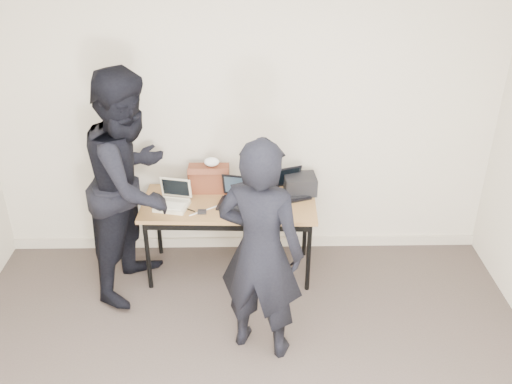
{
  "coord_description": "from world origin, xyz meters",
  "views": [
    {
      "loc": [
        0.03,
        -2.44,
        3.16
      ],
      "look_at": [
        0.1,
        1.6,
        0.95
      ],
      "focal_mm": 40.0,
      "sensor_mm": 36.0,
      "label": 1
    }
  ],
  "objects_px": {
    "equipment_box": "(300,184)",
    "person_observer": "(132,184)",
    "laptop_beige": "(173,201)",
    "leather_satchel": "(209,178)",
    "laptop_right": "(288,189)",
    "desk": "(229,209)",
    "person_typist": "(261,251)",
    "laptop_center": "(237,198)"
  },
  "relations": [
    {
      "from": "person_typist",
      "to": "person_observer",
      "type": "xyz_separation_m",
      "value": [
        -1.03,
        0.82,
        0.11
      ]
    },
    {
      "from": "equipment_box",
      "to": "person_typist",
      "type": "distance_m",
      "value": 1.21
    },
    {
      "from": "desk",
      "to": "laptop_beige",
      "type": "relative_size",
      "value": 4.73
    },
    {
      "from": "person_observer",
      "to": "laptop_beige",
      "type": "bearing_deg",
      "value": -54.88
    },
    {
      "from": "person_typist",
      "to": "equipment_box",
      "type": "bearing_deg",
      "value": -87.23
    },
    {
      "from": "desk",
      "to": "person_observer",
      "type": "xyz_separation_m",
      "value": [
        -0.78,
        -0.13,
        0.32
      ]
    },
    {
      "from": "laptop_beige",
      "to": "person_observer",
      "type": "bearing_deg",
      "value": -149.88
    },
    {
      "from": "laptop_right",
      "to": "person_typist",
      "type": "distance_m",
      "value": 1.14
    },
    {
      "from": "laptop_center",
      "to": "person_typist",
      "type": "relative_size",
      "value": 0.2
    },
    {
      "from": "laptop_beige",
      "to": "leather_satchel",
      "type": "xyz_separation_m",
      "value": [
        0.3,
        0.26,
        0.08
      ]
    },
    {
      "from": "leather_satchel",
      "to": "person_typist",
      "type": "bearing_deg",
      "value": -69.19
    },
    {
      "from": "laptop_right",
      "to": "leather_satchel",
      "type": "bearing_deg",
      "value": 154.14
    },
    {
      "from": "equipment_box",
      "to": "person_observer",
      "type": "relative_size",
      "value": 0.14
    },
    {
      "from": "person_typist",
      "to": "leather_satchel",
      "type": "bearing_deg",
      "value": -48.9
    },
    {
      "from": "desk",
      "to": "person_typist",
      "type": "relative_size",
      "value": 0.88
    },
    {
      "from": "laptop_right",
      "to": "leather_satchel",
      "type": "distance_m",
      "value": 0.71
    },
    {
      "from": "laptop_center",
      "to": "laptop_right",
      "type": "xyz_separation_m",
      "value": [
        0.45,
        0.15,
        0.0
      ]
    },
    {
      "from": "desk",
      "to": "leather_satchel",
      "type": "height_order",
      "value": "leather_satchel"
    },
    {
      "from": "leather_satchel",
      "to": "person_typist",
      "type": "xyz_separation_m",
      "value": [
        0.43,
        -1.18,
        0.02
      ]
    },
    {
      "from": "desk",
      "to": "laptop_right",
      "type": "height_order",
      "value": "laptop_right"
    },
    {
      "from": "laptop_right",
      "to": "person_typist",
      "type": "height_order",
      "value": "person_typist"
    },
    {
      "from": "laptop_beige",
      "to": "laptop_center",
      "type": "xyz_separation_m",
      "value": [
        0.55,
        0.04,
        0.01
      ]
    },
    {
      "from": "desk",
      "to": "person_typist",
      "type": "xyz_separation_m",
      "value": [
        0.25,
        -0.95,
        0.21
      ]
    },
    {
      "from": "laptop_center",
      "to": "equipment_box",
      "type": "bearing_deg",
      "value": 31.09
    },
    {
      "from": "laptop_right",
      "to": "equipment_box",
      "type": "relative_size",
      "value": 1.44
    },
    {
      "from": "leather_satchel",
      "to": "equipment_box",
      "type": "distance_m",
      "value": 0.81
    },
    {
      "from": "laptop_beige",
      "to": "laptop_center",
      "type": "distance_m",
      "value": 0.55
    },
    {
      "from": "desk",
      "to": "laptop_beige",
      "type": "distance_m",
      "value": 0.49
    },
    {
      "from": "leather_satchel",
      "to": "person_typist",
      "type": "height_order",
      "value": "person_typist"
    },
    {
      "from": "leather_satchel",
      "to": "person_typist",
      "type": "relative_size",
      "value": 0.21
    },
    {
      "from": "person_observer",
      "to": "laptop_right",
      "type": "bearing_deg",
      "value": -59.94
    },
    {
      "from": "person_typist",
      "to": "laptop_center",
      "type": "bearing_deg",
      "value": -58.33
    },
    {
      "from": "desk",
      "to": "person_observer",
      "type": "distance_m",
      "value": 0.86
    },
    {
      "from": "person_observer",
      "to": "person_typist",
      "type": "bearing_deg",
      "value": -110.79
    },
    {
      "from": "laptop_beige",
      "to": "person_observer",
      "type": "distance_m",
      "value": 0.39
    },
    {
      "from": "equipment_box",
      "to": "person_observer",
      "type": "bearing_deg",
      "value": -167.07
    },
    {
      "from": "desk",
      "to": "person_observer",
      "type": "height_order",
      "value": "person_observer"
    },
    {
      "from": "laptop_center",
      "to": "person_typist",
      "type": "bearing_deg",
      "value": -66.92
    },
    {
      "from": "equipment_box",
      "to": "desk",
      "type": "bearing_deg",
      "value": -163.07
    },
    {
      "from": "laptop_right",
      "to": "equipment_box",
      "type": "xyz_separation_m",
      "value": [
        0.11,
        0.04,
        0.03
      ]
    },
    {
      "from": "laptop_center",
      "to": "leather_satchel",
      "type": "xyz_separation_m",
      "value": [
        -0.25,
        0.22,
        0.08
      ]
    },
    {
      "from": "desk",
      "to": "laptop_right",
      "type": "distance_m",
      "value": 0.55
    }
  ]
}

